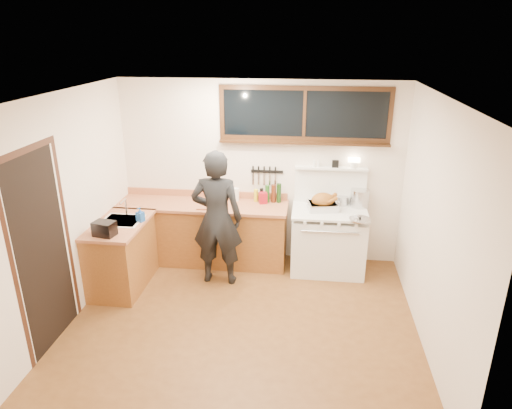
# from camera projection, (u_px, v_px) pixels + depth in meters

# --- Properties ---
(ground_plane) EXTENTS (4.00, 3.50, 0.02)m
(ground_plane) POSITION_uv_depth(u_px,v_px,m) (243.00, 322.00, 5.37)
(ground_plane) COLOR brown
(room_shell) EXTENTS (4.10, 3.60, 2.65)m
(room_shell) POSITION_uv_depth(u_px,v_px,m) (241.00, 188.00, 4.77)
(room_shell) COLOR silver
(room_shell) RESTS_ON ground
(counter_back) EXTENTS (2.44, 0.64, 1.00)m
(counter_back) POSITION_uv_depth(u_px,v_px,m) (203.00, 232.00, 6.64)
(counter_back) COLOR brown
(counter_back) RESTS_ON ground
(counter_left) EXTENTS (0.64, 1.09, 0.90)m
(counter_left) POSITION_uv_depth(u_px,v_px,m) (122.00, 254.00, 5.97)
(counter_left) COLOR brown
(counter_left) RESTS_ON ground
(sink_unit) EXTENTS (0.50, 0.45, 0.37)m
(sink_unit) POSITION_uv_depth(u_px,v_px,m) (122.00, 225.00, 5.90)
(sink_unit) COLOR white
(sink_unit) RESTS_ON counter_left
(vintage_stove) EXTENTS (1.02, 0.74, 1.57)m
(vintage_stove) POSITION_uv_depth(u_px,v_px,m) (328.00, 239.00, 6.39)
(vintage_stove) COLOR white
(vintage_stove) RESTS_ON ground
(back_window) EXTENTS (2.32, 0.13, 0.77)m
(back_window) POSITION_uv_depth(u_px,v_px,m) (304.00, 120.00, 6.15)
(back_window) COLOR black
(back_window) RESTS_ON room_shell
(left_doorway) EXTENTS (0.02, 1.04, 2.17)m
(left_doorway) POSITION_uv_depth(u_px,v_px,m) (43.00, 250.00, 4.69)
(left_doorway) COLOR black
(left_doorway) RESTS_ON ground
(knife_strip) EXTENTS (0.46, 0.03, 0.28)m
(knife_strip) POSITION_uv_depth(u_px,v_px,m) (266.00, 172.00, 6.49)
(knife_strip) COLOR black
(knife_strip) RESTS_ON room_shell
(man) EXTENTS (0.67, 0.44, 1.83)m
(man) POSITION_uv_depth(u_px,v_px,m) (217.00, 218.00, 5.92)
(man) COLOR black
(man) RESTS_ON ground
(soap_bottle) EXTENTS (0.11, 0.11, 0.19)m
(soap_bottle) POSITION_uv_depth(u_px,v_px,m) (140.00, 214.00, 5.83)
(soap_bottle) COLOR #2053A4
(soap_bottle) RESTS_ON counter_left
(toaster) EXTENTS (0.28, 0.22, 0.17)m
(toaster) POSITION_uv_depth(u_px,v_px,m) (104.00, 229.00, 5.43)
(toaster) COLOR black
(toaster) RESTS_ON counter_left
(cutting_board) EXTENTS (0.42, 0.33, 0.14)m
(cutting_board) POSITION_uv_depth(u_px,v_px,m) (212.00, 203.00, 6.35)
(cutting_board) COLOR #B06946
(cutting_board) RESTS_ON counter_back
(roast_turkey) EXTENTS (0.45, 0.37, 0.24)m
(roast_turkey) POSITION_uv_depth(u_px,v_px,m) (323.00, 203.00, 6.22)
(roast_turkey) COLOR silver
(roast_turkey) RESTS_ON vintage_stove
(stockpot) EXTENTS (0.28, 0.28, 0.25)m
(stockpot) POSITION_uv_depth(u_px,v_px,m) (360.00, 198.00, 6.33)
(stockpot) COLOR silver
(stockpot) RESTS_ON vintage_stove
(saucepan) EXTENTS (0.18, 0.29, 0.12)m
(saucepan) POSITION_uv_depth(u_px,v_px,m) (342.00, 201.00, 6.41)
(saucepan) COLOR silver
(saucepan) RESTS_ON vintage_stove
(pot_lid) EXTENTS (0.28, 0.28, 0.04)m
(pot_lid) POSITION_uv_depth(u_px,v_px,m) (360.00, 219.00, 5.90)
(pot_lid) COLOR silver
(pot_lid) RESTS_ON vintage_stove
(coffee_tin) EXTENTS (0.13, 0.12, 0.16)m
(coffee_tin) POSITION_uv_depth(u_px,v_px,m) (263.00, 198.00, 6.45)
(coffee_tin) COLOR maroon
(coffee_tin) RESTS_ON counter_back
(pitcher) EXTENTS (0.11, 0.11, 0.18)m
(pitcher) POSITION_uv_depth(u_px,v_px,m) (236.00, 194.00, 6.56)
(pitcher) COLOR white
(pitcher) RESTS_ON counter_back
(bottle_cluster) EXTENTS (0.39, 0.07, 0.28)m
(bottle_cluster) POSITION_uv_depth(u_px,v_px,m) (270.00, 194.00, 6.49)
(bottle_cluster) COLOR black
(bottle_cluster) RESTS_ON counter_back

